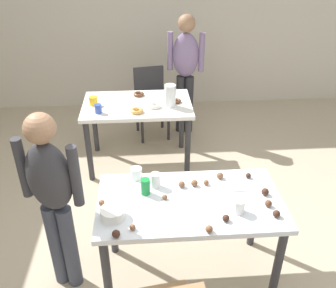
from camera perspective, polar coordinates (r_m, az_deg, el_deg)
ground_plane at (r=3.23m, az=1.09°, el=-17.51°), size 6.40×6.40×0.00m
wall_back at (r=5.46m, az=-1.87°, el=19.01°), size 6.40×0.10×2.60m
dining_table_near at (r=2.69m, az=3.33°, el=-10.29°), size 1.29×0.70×0.75m
dining_table_far at (r=4.06m, az=-4.70°, el=4.83°), size 1.16×0.72×0.75m
chair_far_table at (r=4.77m, az=-2.65°, el=7.08°), size 0.47×0.47×0.87m
person_girl_near at (r=2.61m, az=-17.29°, el=-7.15°), size 0.45×0.29×1.45m
person_adult_far at (r=4.65m, az=2.70°, el=11.94°), size 0.45×0.27×1.52m
mixing_bowl at (r=2.48m, az=-8.49°, el=-10.48°), size 0.16×0.16×0.07m
soda_can at (r=2.64m, az=-3.49°, el=-6.53°), size 0.07×0.07×0.12m
fork_near at (r=2.75m, az=11.58°, el=-7.00°), size 0.17×0.02×0.01m
cup_near_0 at (r=2.80m, az=-4.86°, el=-4.51°), size 0.08×0.08×0.09m
cup_near_1 at (r=2.71m, az=-1.94°, el=-5.56°), size 0.07×0.07×0.11m
cup_near_2 at (r=2.53m, az=10.81°, el=-9.35°), size 0.08×0.08×0.10m
cake_ball_0 at (r=2.72m, az=2.11°, el=-6.21°), size 0.05×0.05×0.05m
cake_ball_1 at (r=2.88m, az=12.22°, el=-4.76°), size 0.04×0.04×0.04m
cake_ball_2 at (r=2.38m, az=6.32°, el=-12.83°), size 0.05×0.05×0.05m
cake_ball_3 at (r=2.74m, az=4.07°, el=-5.98°), size 0.05×0.05×0.05m
cake_ball_4 at (r=2.76m, az=5.88°, el=-5.89°), size 0.04×0.04×0.04m
cake_ball_5 at (r=2.36m, az=-7.97°, el=-13.50°), size 0.05×0.05×0.05m
cake_ball_6 at (r=2.60m, az=-10.14°, el=-8.88°), size 0.04×0.04×0.04m
cake_ball_7 at (r=2.83m, az=7.99°, el=-4.83°), size 0.05×0.05×0.05m
cake_ball_8 at (r=2.64m, az=15.13°, el=-8.79°), size 0.05×0.05×0.05m
cake_ball_9 at (r=2.39m, az=-5.46°, el=-12.59°), size 0.04×0.04×0.04m
cake_ball_10 at (r=2.61m, az=-0.50°, el=-8.14°), size 0.04×0.04×0.04m
cake_ball_11 at (r=2.47m, az=8.87°, el=-11.17°), size 0.05×0.05×0.05m
cake_ball_12 at (r=2.73m, az=14.68°, el=-7.10°), size 0.05×0.05×0.05m
cake_ball_13 at (r=2.57m, az=16.30°, el=-10.23°), size 0.05×0.05×0.05m
pitcher_far at (r=3.89m, az=0.32°, el=7.42°), size 0.12×0.12×0.24m
cup_far_0 at (r=4.02m, az=-11.38°, el=6.49°), size 0.09×0.09×0.09m
cup_far_1 at (r=3.83m, az=-10.66°, el=5.34°), size 0.07×0.07×0.10m
donut_far_0 at (r=3.90m, az=-2.09°, el=5.93°), size 0.14×0.14×0.04m
donut_far_1 at (r=4.28m, az=0.17°, el=8.21°), size 0.11×0.11×0.03m
donut_far_2 at (r=4.19m, az=-4.51°, el=7.62°), size 0.12×0.12×0.04m
donut_far_3 at (r=4.02m, az=1.25°, el=6.60°), size 0.11×0.11×0.03m
donut_far_4 at (r=3.80m, az=-4.81°, el=5.10°), size 0.13×0.13×0.04m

